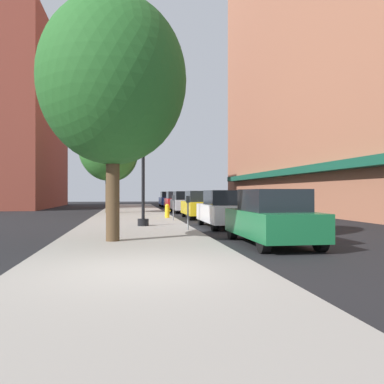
{
  "coord_description": "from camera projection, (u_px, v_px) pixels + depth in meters",
  "views": [
    {
      "loc": [
        -0.18,
        -7.63,
        1.57
      ],
      "look_at": [
        3.79,
        18.24,
        1.59
      ],
      "focal_mm": 38.03,
      "sensor_mm": 36.0,
      "label": 1
    }
  ],
  "objects": [
    {
      "name": "car_blue",
      "position": [
        168.0,
        199.0,
        44.44
      ],
      "size": [
        1.8,
        4.3,
        1.66
      ],
      "rotation": [
        0.0,
        0.0,
        0.01
      ],
      "color": "black",
      "rests_on": "ground"
    },
    {
      "name": "car_white",
      "position": [
        224.0,
        209.0,
        18.1
      ],
      "size": [
        1.8,
        4.3,
        1.66
      ],
      "rotation": [
        0.0,
        0.0,
        0.01
      ],
      "color": "black",
      "rests_on": "ground"
    },
    {
      "name": "lamppost",
      "position": [
        143.0,
        155.0,
        17.6
      ],
      "size": [
        0.48,
        0.48,
        5.9
      ],
      "color": "black",
      "rests_on": "sidewalk_slab"
    },
    {
      "name": "ground_plane",
      "position": [
        196.0,
        217.0,
        25.96
      ],
      "size": [
        90.0,
        90.0,
        0.0
      ],
      "primitive_type": "plane",
      "color": "black"
    },
    {
      "name": "car_yellow",
      "position": [
        200.0,
        205.0,
        24.37
      ],
      "size": [
        1.8,
        4.3,
        1.66
      ],
      "rotation": [
        0.0,
        0.0,
        0.01
      ],
      "color": "black",
      "rests_on": "ground"
    },
    {
      "name": "tree_mid",
      "position": [
        113.0,
        152.0,
        36.87
      ],
      "size": [
        4.66,
        4.66,
        7.83
      ],
      "color": "#4C3823",
      "rests_on": "sidewalk_slab"
    },
    {
      "name": "tree_near",
      "position": [
        108.0,
        147.0,
        28.71
      ],
      "size": [
        4.16,
        4.16,
        7.06
      ],
      "color": "#4C3823",
      "rests_on": "sidewalk_slab"
    },
    {
      "name": "car_red",
      "position": [
        176.0,
        201.0,
        37.37
      ],
      "size": [
        1.8,
        4.3,
        1.66
      ],
      "rotation": [
        0.0,
        0.0,
        0.02
      ],
      "color": "black",
      "rests_on": "ground"
    },
    {
      "name": "parking_meter_near",
      "position": [
        188.0,
        208.0,
        15.7
      ],
      "size": [
        0.14,
        0.09,
        1.31
      ],
      "color": "slate",
      "rests_on": "sidewalk_slab"
    },
    {
      "name": "building_right_brick",
      "position": [
        327.0,
        21.0,
        31.6
      ],
      "size": [
        6.8,
        40.0,
        29.83
      ],
      "color": "#9E6047",
      "rests_on": "ground"
    },
    {
      "name": "tree_far",
      "position": [
        113.0,
        80.0,
        12.1
      ],
      "size": [
        4.39,
        4.39,
        7.33
      ],
      "color": "#4C3823",
      "rests_on": "sidewalk_slab"
    },
    {
      "name": "car_green",
      "position": [
        272.0,
        218.0,
        12.09
      ],
      "size": [
        1.8,
        4.3,
        1.66
      ],
      "rotation": [
        0.0,
        0.0,
        -0.01
      ],
      "color": "black",
      "rests_on": "ground"
    },
    {
      "name": "building_far_background",
      "position": [
        25.0,
        119.0,
        42.47
      ],
      "size": [
        6.8,
        18.0,
        18.5
      ],
      "color": "brown",
      "rests_on": "ground"
    },
    {
      "name": "sidewalk_slab",
      "position": [
        132.0,
        216.0,
        26.34
      ],
      "size": [
        4.8,
        50.0,
        0.12
      ],
      "primitive_type": "cube",
      "color": "gray",
      "rests_on": "ground"
    },
    {
      "name": "parking_meter_far",
      "position": [
        173.0,
        204.0,
        20.95
      ],
      "size": [
        0.14,
        0.09,
        1.31
      ],
      "color": "slate",
      "rests_on": "sidewalk_slab"
    },
    {
      "name": "car_silver",
      "position": [
        184.0,
        202.0,
        31.31
      ],
      "size": [
        1.8,
        4.3,
        1.66
      ],
      "rotation": [
        0.0,
        0.0,
        -0.03
      ],
      "color": "black",
      "rests_on": "ground"
    },
    {
      "name": "fire_hydrant",
      "position": [
        167.0,
        211.0,
        23.19
      ],
      "size": [
        0.33,
        0.26,
        0.79
      ],
      "color": "gold",
      "rests_on": "sidewalk_slab"
    }
  ]
}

